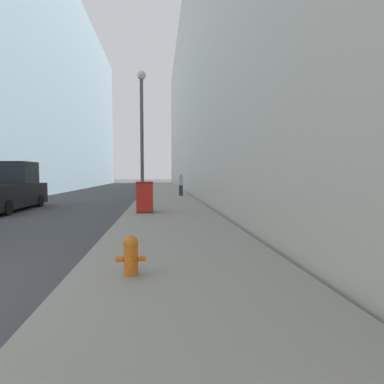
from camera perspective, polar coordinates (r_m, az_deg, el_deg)
The scene contains 7 objects.
sidewalk_right at distance 21.95m, azimuth -5.06°, elevation -0.88°, with size 3.76×60.00×0.14m.
building_right_stone at distance 32.11m, azimuth 9.68°, elevation 18.09°, with size 12.00×60.00×19.73m.
fire_hydrant at distance 4.85m, azimuth -11.56°, elevation -11.57°, with size 0.46×0.35×0.62m.
trash_bin at distance 12.46m, azimuth -8.96°, elevation -0.86°, with size 0.68×0.72×1.26m.
lamppost at distance 15.37m, azimuth -9.54°, elevation 12.03°, with size 0.44×0.44×6.65m.
pickup_truck at distance 16.66m, azimuth -32.00°, elevation 0.25°, with size 2.14×5.40×2.33m.
pedestrian_on_sidewalk at distance 21.75m, azimuth -2.13°, elevation 1.35°, with size 0.32×0.21×1.56m.
Camera 1 is at (4.87, -3.89, 1.71)m, focal length 28.00 mm.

